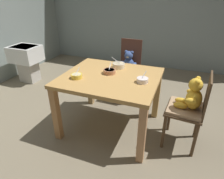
# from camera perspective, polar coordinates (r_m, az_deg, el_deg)

# --- Properties ---
(ground_plane) EXTENTS (5.20, 5.20, 0.04)m
(ground_plane) POSITION_cam_1_polar(r_m,az_deg,el_deg) (2.70, -0.39, -10.89)
(ground_plane) COLOR #7A6F59
(dining_table) EXTENTS (1.13, 0.99, 0.74)m
(dining_table) POSITION_cam_1_polar(r_m,az_deg,el_deg) (2.36, -0.44, 1.52)
(dining_table) COLOR #B78949
(dining_table) RESTS_ON ground_plane
(teddy_chair_near_right) EXTENTS (0.42, 0.44, 0.89)m
(teddy_chair_near_right) POSITION_cam_1_polar(r_m,az_deg,el_deg) (2.27, 22.02, -3.65)
(teddy_chair_near_right) COLOR #4F3A25
(teddy_chair_near_right) RESTS_ON ground_plane
(teddy_chair_far_center) EXTENTS (0.38, 0.40, 0.96)m
(teddy_chair_far_center) POSITION_cam_1_polar(r_m,az_deg,el_deg) (3.16, 4.79, 6.87)
(teddy_chair_far_center) COLOR #4C2D22
(teddy_chair_far_center) RESTS_ON ground_plane
(porridge_bowl_cream_far_center) EXTENTS (0.17, 0.16, 0.14)m
(porridge_bowl_cream_far_center) POSITION_cam_1_polar(r_m,az_deg,el_deg) (2.55, 1.86, 7.13)
(porridge_bowl_cream_far_center) COLOR beige
(porridge_bowl_cream_far_center) RESTS_ON dining_table
(porridge_bowl_terracotta_center) EXTENTS (0.15, 0.16, 0.12)m
(porridge_bowl_terracotta_center) POSITION_cam_1_polar(r_m,az_deg,el_deg) (2.38, -0.76, 5.35)
(porridge_bowl_terracotta_center) COLOR #B4724F
(porridge_bowl_terracotta_center) RESTS_ON dining_table
(porridge_bowl_yellow_near_left) EXTENTS (0.13, 0.14, 0.11)m
(porridge_bowl_yellow_near_left) POSITION_cam_1_polar(r_m,az_deg,el_deg) (2.28, -10.35, 3.93)
(porridge_bowl_yellow_near_left) COLOR yellow
(porridge_bowl_yellow_near_left) RESTS_ON dining_table
(porridge_bowl_white_near_right) EXTENTS (0.13, 0.13, 0.12)m
(porridge_bowl_white_near_right) POSITION_cam_1_polar(r_m,az_deg,el_deg) (2.16, 8.92, 2.75)
(porridge_bowl_white_near_right) COLOR silver
(porridge_bowl_white_near_right) RESTS_ON dining_table
(sink_basin) EXTENTS (0.53, 0.44, 0.71)m
(sink_basin) POSITION_cam_1_polar(r_m,az_deg,el_deg) (4.13, -23.82, 8.29)
(sink_basin) COLOR #B7B2A8
(sink_basin) RESTS_ON ground_plane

